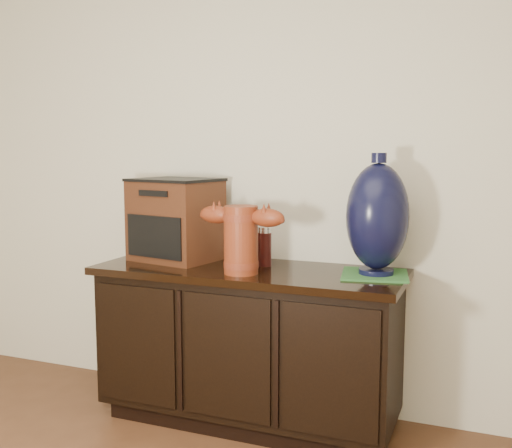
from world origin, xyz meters
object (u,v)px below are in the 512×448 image
at_px(tv_radio, 176,219).
at_px(sideboard, 249,343).
at_px(lamp_base, 377,217).
at_px(terracotta_vessel, 241,236).
at_px(spray_can, 265,247).

bearing_deg(tv_radio, sideboard, 2.57).
bearing_deg(lamp_base, terracotta_vessel, -162.61).
height_order(sideboard, lamp_base, lamp_base).
bearing_deg(lamp_base, spray_can, 177.40).
bearing_deg(sideboard, lamp_base, 5.22).
height_order(terracotta_vessel, lamp_base, lamp_base).
distance_m(terracotta_vessel, lamp_base, 0.61).
xyz_separation_m(lamp_base, spray_can, (-0.54, 0.02, -0.17)).
distance_m(tv_radio, lamp_base, 1.02).
relative_size(sideboard, lamp_base, 2.73).
distance_m(tv_radio, spray_can, 0.49).
xyz_separation_m(terracotta_vessel, tv_radio, (-0.44, 0.19, 0.03)).
bearing_deg(terracotta_vessel, spray_can, 87.17).
relative_size(tv_radio, lamp_base, 0.87).
bearing_deg(terracotta_vessel, sideboard, 104.24).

